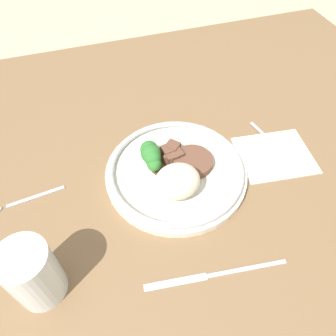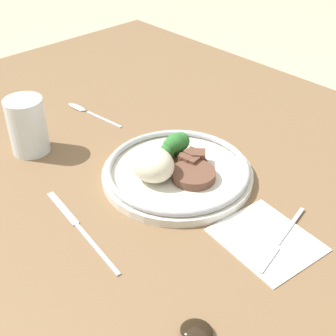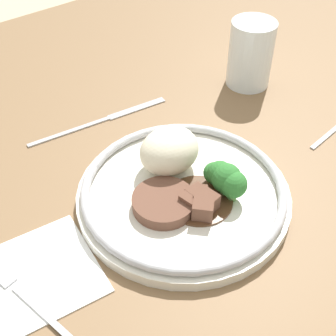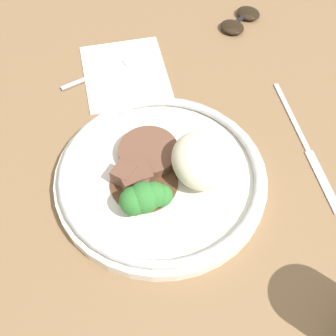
# 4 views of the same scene
# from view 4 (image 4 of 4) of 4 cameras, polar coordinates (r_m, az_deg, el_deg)

# --- Properties ---
(ground_plane) EXTENTS (8.00, 8.00, 0.00)m
(ground_plane) POSITION_cam_4_polar(r_m,az_deg,el_deg) (0.65, 4.31, -5.83)
(ground_plane) COLOR tan
(dining_table) EXTENTS (1.42, 1.17, 0.05)m
(dining_table) POSITION_cam_4_polar(r_m,az_deg,el_deg) (0.63, 4.45, -4.71)
(dining_table) COLOR brown
(dining_table) RESTS_ON ground
(napkin) EXTENTS (0.16, 0.14, 0.00)m
(napkin) POSITION_cam_4_polar(r_m,az_deg,el_deg) (0.75, -5.23, 11.43)
(napkin) COLOR white
(napkin) RESTS_ON dining_table
(plate) EXTENTS (0.27, 0.27, 0.08)m
(plate) POSITION_cam_4_polar(r_m,az_deg,el_deg) (0.60, -0.54, -0.87)
(plate) COLOR silver
(plate) RESTS_ON dining_table
(fork) EXTENTS (0.05, 0.17, 0.00)m
(fork) POSITION_cam_4_polar(r_m,az_deg,el_deg) (0.76, -5.88, 12.35)
(fork) COLOR #ADADB2
(fork) RESTS_ON napkin
(knife) EXTENTS (0.23, 0.04, 0.00)m
(knife) POSITION_cam_4_polar(r_m,az_deg,el_deg) (0.67, 16.56, 2.39)
(knife) COLOR #ADADB2
(knife) RESTS_ON dining_table
(sunglasses) EXTENTS (0.08, 0.09, 0.01)m
(sunglasses) POSITION_cam_4_polar(r_m,az_deg,el_deg) (0.85, 8.81, 17.39)
(sunglasses) COLOR black
(sunglasses) RESTS_ON dining_table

